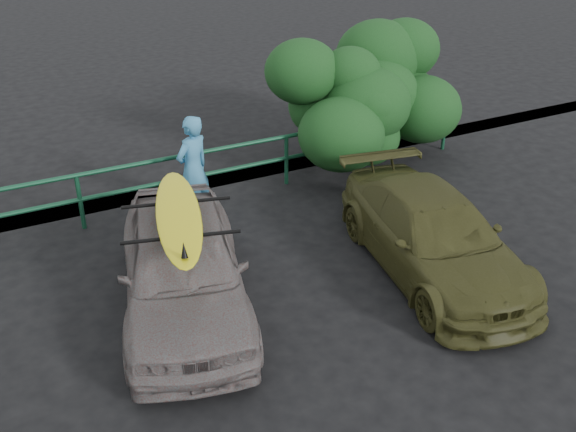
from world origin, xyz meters
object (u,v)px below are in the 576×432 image
object	(u,v)px
guardrail	(137,190)
man	(193,169)
olive_vehicle	(433,235)
surfboard	(178,214)
sedan	(183,266)

from	to	relation	value
guardrail	man	size ratio (longest dim) A/B	7.29
olive_vehicle	surfboard	size ratio (longest dim) A/B	1.50
sedan	man	world-z (taller)	man
sedan	olive_vehicle	size ratio (longest dim) A/B	0.98
sedan	surfboard	size ratio (longest dim) A/B	1.48
sedan	surfboard	xyz separation A→B (m)	(0.00, 0.00, 0.80)
guardrail	man	xyz separation A→B (m)	(0.87, -0.57, 0.44)
man	surfboard	world-z (taller)	man
surfboard	guardrail	bearing A→B (deg)	101.13
guardrail	surfboard	bearing A→B (deg)	-94.46
guardrail	olive_vehicle	distance (m)	5.22
sedan	surfboard	world-z (taller)	surfboard
olive_vehicle	surfboard	bearing A→B (deg)	178.68
man	surfboard	xyz separation A→B (m)	(-1.11, -2.55, 0.55)
sedan	man	distance (m)	2.80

